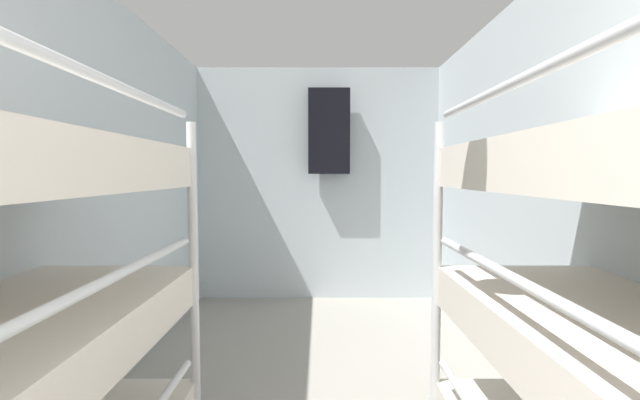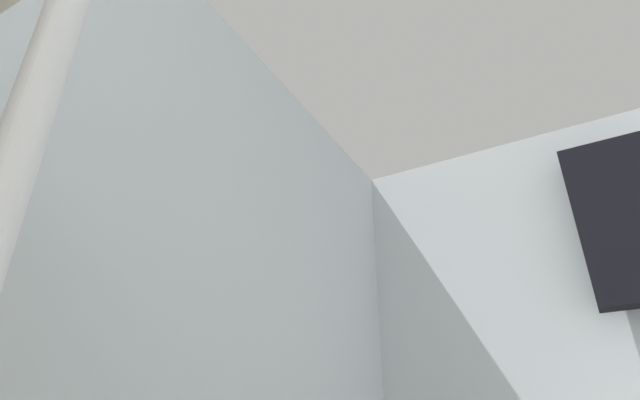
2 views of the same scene
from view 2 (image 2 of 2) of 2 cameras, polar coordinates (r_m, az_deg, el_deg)
name	(u,v)px [view 2 (image 2 of 2)]	position (r m, az deg, el deg)	size (l,w,h in m)	color
wall_back	(630,338)	(2.98, 31.88, -13.27)	(2.74, 0.06, 2.53)	silver
hanging_coat	(623,219)	(3.01, 31.36, -1.84)	(0.44, 0.12, 0.90)	black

